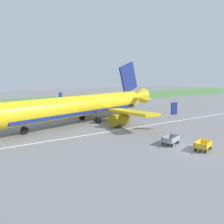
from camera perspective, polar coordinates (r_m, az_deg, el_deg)
ground_plane at (r=30.65m, az=17.75°, el=-8.39°), size 220.00×220.00×0.00m
grass_strip at (r=80.92m, az=-17.15°, el=2.30°), size 220.00×28.00×0.06m
apron_stripe at (r=39.75m, az=2.76°, el=-3.99°), size 120.00×0.36×0.01m
airplane at (r=44.66m, az=-6.57°, el=1.38°), size 37.30×30.19×11.34m
baggage_cart_nearest at (r=30.91m, az=20.28°, el=-7.21°), size 3.60×2.13×1.07m
baggage_cart_second_in_row at (r=32.16m, az=13.37°, el=-6.26°), size 3.60×2.14×1.07m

